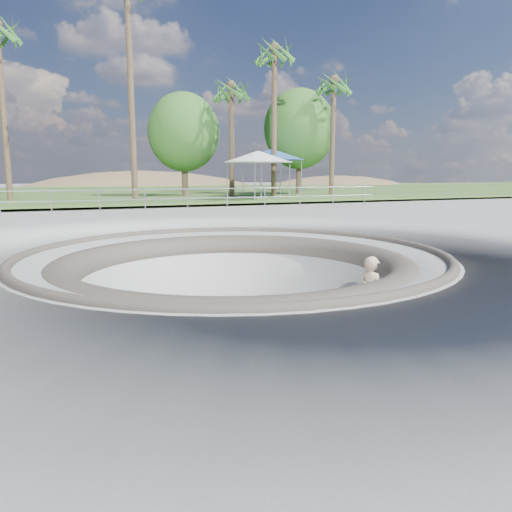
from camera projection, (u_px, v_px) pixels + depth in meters
name	position (u px, v px, depth m)	size (l,w,h in m)	color
ground	(234.00, 254.00, 12.09)	(180.00, 180.00, 0.00)	#AFAEAA
skate_bowl	(234.00, 326.00, 12.40)	(14.00, 14.00, 4.10)	#AFAEAA
grass_strip	(100.00, 193.00, 43.06)	(180.00, 36.00, 0.12)	#2E5522
distant_hills	(116.00, 240.00, 66.81)	(103.20, 45.00, 28.60)	brown
safety_railing	(145.00, 200.00, 22.92)	(25.00, 0.06, 1.03)	gray
skateboard	(369.00, 336.00, 11.71)	(0.79, 0.45, 0.08)	brown
skater	(371.00, 296.00, 11.55)	(0.68, 0.45, 1.88)	#D8B68B
canopy_white	(258.00, 157.00, 31.08)	(5.68, 5.68, 3.00)	gray
canopy_blue	(272.00, 155.00, 35.03)	(6.53, 6.53, 3.30)	gray
palm_d	(231.00, 92.00, 33.98)	(2.60, 2.60, 8.40)	brown
palm_e	(274.00, 57.00, 32.77)	(2.60, 2.60, 10.65)	brown
palm_f	(334.00, 87.00, 35.98)	(2.60, 2.60, 9.14)	brown
bushy_tree_mid	(184.00, 132.00, 35.66)	(5.14, 4.68, 7.42)	brown
bushy_tree_right	(299.00, 129.00, 39.08)	(5.72, 5.20, 8.25)	brown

